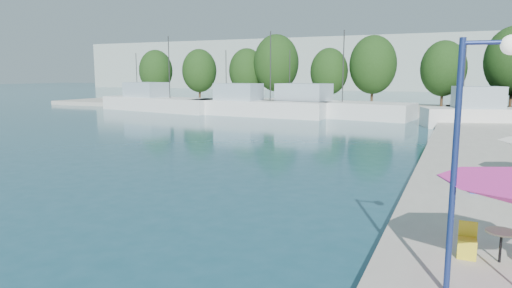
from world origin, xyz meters
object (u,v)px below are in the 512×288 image
at_px(trawler_01, 158,103).
at_px(trawler_03, 322,107).
at_px(trawler_02, 254,107).
at_px(trawler_04, 496,116).
at_px(street_lamp, 476,120).

distance_m(trawler_01, trawler_03, 22.69).
bearing_deg(trawler_01, trawler_03, 13.52).
bearing_deg(trawler_02, trawler_04, -0.78).
bearing_deg(trawler_01, street_lamp, -36.58).
bearing_deg(street_lamp, trawler_01, 125.81).
bearing_deg(trawler_02, trawler_03, 20.26).
relative_size(trawler_01, trawler_02, 1.09).
relative_size(trawler_03, trawler_04, 1.44).
bearing_deg(trawler_01, trawler_04, 6.39).
xyz_separation_m(trawler_02, street_lamp, (22.73, -40.25, 3.02)).
bearing_deg(trawler_04, trawler_03, 148.46).
relative_size(trawler_04, street_lamp, 2.79).
bearing_deg(trawler_03, trawler_01, -168.85).
xyz_separation_m(trawler_02, trawler_04, (25.58, -2.08, 0.00)).
bearing_deg(trawler_03, trawler_04, -4.80).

